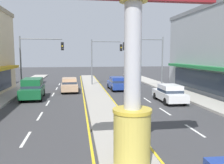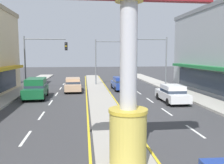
{
  "view_description": "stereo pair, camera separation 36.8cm",
  "coord_description": "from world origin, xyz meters",
  "px_view_note": "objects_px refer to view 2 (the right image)",
  "views": [
    {
      "loc": [
        -1.85,
        -2.39,
        4.09
      ],
      "look_at": [
        0.04,
        10.43,
        2.6
      ],
      "focal_mm": 37.58,
      "sensor_mm": 36.0,
      "label": 1
    },
    {
      "loc": [
        -1.49,
        -2.44,
        4.09
      ],
      "look_at": [
        0.04,
        10.43,
        2.6
      ],
      "focal_mm": 37.58,
      "sensor_mm": 36.0,
      "label": 2
    }
  ],
  "objects_px": {
    "district_sign": "(129,67)",
    "sedan_near_left_lane": "(73,85)",
    "traffic_light_left_side": "(41,54)",
    "sedan_far_right_lane": "(172,93)",
    "traffic_light_right_side": "(152,54)",
    "traffic_light_median_far": "(107,54)",
    "sedan_mid_left_lane": "(121,83)",
    "suv_near_right_lane": "(36,88)"
  },
  "relations": [
    {
      "from": "district_sign",
      "to": "traffic_light_median_far",
      "type": "height_order",
      "value": "district_sign"
    },
    {
      "from": "traffic_light_right_side",
      "to": "traffic_light_median_far",
      "type": "distance_m",
      "value": 6.87
    },
    {
      "from": "traffic_light_right_side",
      "to": "sedan_near_left_lane",
      "type": "bearing_deg",
      "value": -179.4
    },
    {
      "from": "traffic_light_right_side",
      "to": "sedan_mid_left_lane",
      "type": "height_order",
      "value": "traffic_light_right_side"
    },
    {
      "from": "district_sign",
      "to": "sedan_far_right_lane",
      "type": "relative_size",
      "value": 1.71
    },
    {
      "from": "district_sign",
      "to": "sedan_mid_left_lane",
      "type": "distance_m",
      "value": 19.74
    },
    {
      "from": "traffic_light_right_side",
      "to": "sedan_far_right_lane",
      "type": "distance_m",
      "value": 8.17
    },
    {
      "from": "sedan_near_left_lane",
      "to": "district_sign",
      "type": "bearing_deg",
      "value": -81.61
    },
    {
      "from": "district_sign",
      "to": "sedan_mid_left_lane",
      "type": "relative_size",
      "value": 1.69
    },
    {
      "from": "traffic_light_right_side",
      "to": "sedan_mid_left_lane",
      "type": "bearing_deg",
      "value": 172.93
    },
    {
      "from": "suv_near_right_lane",
      "to": "traffic_light_median_far",
      "type": "bearing_deg",
      "value": 49.25
    },
    {
      "from": "suv_near_right_lane",
      "to": "sedan_mid_left_lane",
      "type": "height_order",
      "value": "suv_near_right_lane"
    },
    {
      "from": "traffic_light_left_side",
      "to": "suv_near_right_lane",
      "type": "distance_m",
      "value": 5.74
    },
    {
      "from": "traffic_light_median_far",
      "to": "sedan_far_right_lane",
      "type": "relative_size",
      "value": 1.44
    },
    {
      "from": "traffic_light_right_side",
      "to": "sedan_near_left_lane",
      "type": "xyz_separation_m",
      "value": [
        -9.12,
        -0.1,
        -3.46
      ]
    },
    {
      "from": "district_sign",
      "to": "suv_near_right_lane",
      "type": "distance_m",
      "value": 16.35
    },
    {
      "from": "sedan_near_left_lane",
      "to": "sedan_far_right_lane",
      "type": "bearing_deg",
      "value": -39.55
    },
    {
      "from": "traffic_light_median_far",
      "to": "suv_near_right_lane",
      "type": "bearing_deg",
      "value": -130.75
    },
    {
      "from": "district_sign",
      "to": "sedan_near_left_lane",
      "type": "distance_m",
      "value": 19.21
    },
    {
      "from": "sedan_far_right_lane",
      "to": "sedan_near_left_lane",
      "type": "bearing_deg",
      "value": 140.45
    },
    {
      "from": "traffic_light_left_side",
      "to": "sedan_far_right_lane",
      "type": "relative_size",
      "value": 1.44
    },
    {
      "from": "district_sign",
      "to": "traffic_light_left_side",
      "type": "relative_size",
      "value": 1.19
    },
    {
      "from": "district_sign",
      "to": "suv_near_right_lane",
      "type": "bearing_deg",
      "value": 112.12
    },
    {
      "from": "sedan_far_right_lane",
      "to": "sedan_mid_left_lane",
      "type": "xyz_separation_m",
      "value": [
        -3.3,
        7.84,
        0.0
      ]
    },
    {
      "from": "district_sign",
      "to": "traffic_light_median_far",
      "type": "xyz_separation_m",
      "value": [
        1.57,
        23.81,
        0.52
      ]
    },
    {
      "from": "traffic_light_left_side",
      "to": "suv_near_right_lane",
      "type": "bearing_deg",
      "value": -86.59
    },
    {
      "from": "traffic_light_right_side",
      "to": "sedan_near_left_lane",
      "type": "relative_size",
      "value": 1.42
    },
    {
      "from": "sedan_mid_left_lane",
      "to": "traffic_light_left_side",
      "type": "bearing_deg",
      "value": 177.92
    },
    {
      "from": "traffic_light_left_side",
      "to": "suv_near_right_lane",
      "type": "height_order",
      "value": "traffic_light_left_side"
    },
    {
      "from": "traffic_light_median_far",
      "to": "sedan_near_left_lane",
      "type": "relative_size",
      "value": 1.42
    },
    {
      "from": "traffic_light_right_side",
      "to": "traffic_light_median_far",
      "type": "relative_size",
      "value": 1.0
    },
    {
      "from": "district_sign",
      "to": "suv_near_right_lane",
      "type": "relative_size",
      "value": 1.57
    },
    {
      "from": "sedan_far_right_lane",
      "to": "sedan_mid_left_lane",
      "type": "relative_size",
      "value": 0.99
    },
    {
      "from": "traffic_light_left_side",
      "to": "sedan_near_left_lane",
      "type": "relative_size",
      "value": 1.42
    },
    {
      "from": "traffic_light_left_side",
      "to": "traffic_light_right_side",
      "type": "distance_m",
      "value": 12.73
    },
    {
      "from": "traffic_light_median_far",
      "to": "sedan_far_right_lane",
      "type": "bearing_deg",
      "value": -69.94
    },
    {
      "from": "traffic_light_median_far",
      "to": "sedan_far_right_lane",
      "type": "xyz_separation_m",
      "value": [
        4.5,
        -12.32,
        -3.41
      ]
    },
    {
      "from": "traffic_light_left_side",
      "to": "sedan_mid_left_lane",
      "type": "bearing_deg",
      "value": -2.08
    },
    {
      "from": "district_sign",
      "to": "suv_near_right_lane",
      "type": "height_order",
      "value": "district_sign"
    },
    {
      "from": "traffic_light_right_side",
      "to": "suv_near_right_lane",
      "type": "distance_m",
      "value": 13.44
    },
    {
      "from": "district_sign",
      "to": "traffic_light_right_side",
      "type": "xyz_separation_m",
      "value": [
        6.35,
        18.88,
        0.57
      ]
    },
    {
      "from": "sedan_mid_left_lane",
      "to": "traffic_light_median_far",
      "type": "bearing_deg",
      "value": 104.99
    }
  ]
}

